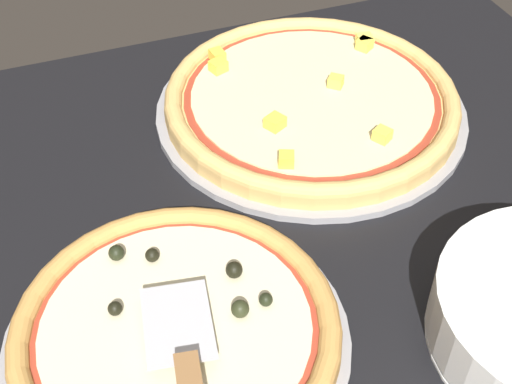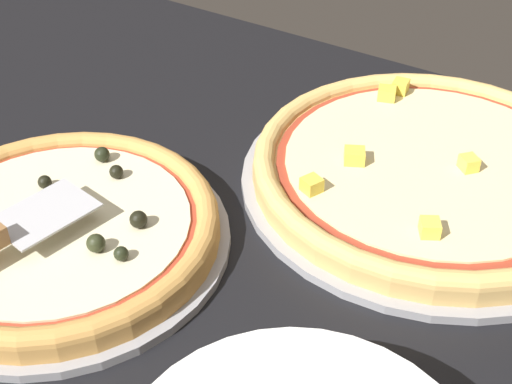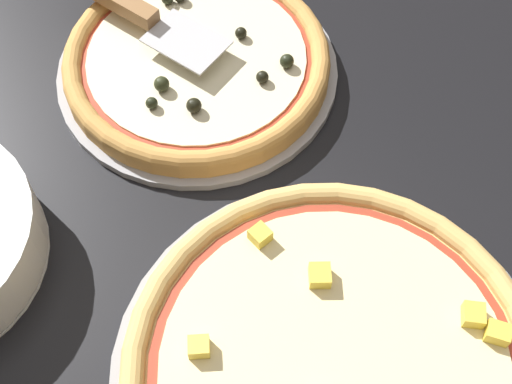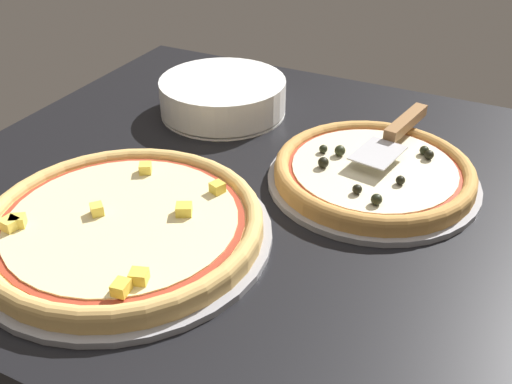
# 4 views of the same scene
# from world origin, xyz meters

# --- Properties ---
(ground_plane) EXTENTS (1.39, 0.97, 0.04)m
(ground_plane) POSITION_xyz_m (0.00, 0.00, -0.02)
(ground_plane) COLOR black
(pizza_pan_front) EXTENTS (0.35, 0.35, 0.01)m
(pizza_pan_front) POSITION_xyz_m (0.00, -0.08, 0.01)
(pizza_pan_front) COLOR #939399
(pizza_pan_front) RESTS_ON ground_plane
(pizza_front) EXTENTS (0.33, 0.33, 0.04)m
(pizza_front) POSITION_xyz_m (0.00, -0.08, 0.02)
(pizza_front) COLOR #C68E47
(pizza_front) RESTS_ON pizza_pan_front
(pizza_pan_back) EXTENTS (0.43, 0.43, 0.01)m
(pizza_pan_back) POSITION_xyz_m (0.28, 0.22, 0.01)
(pizza_pan_back) COLOR #939399
(pizza_pan_back) RESTS_ON ground_plane
(pizza_back) EXTENTS (0.40, 0.40, 0.04)m
(pizza_back) POSITION_xyz_m (0.28, 0.22, 0.03)
(pizza_back) COLOR #DBAD60
(pizza_back) RESTS_ON pizza_pan_back
(serving_spatula) EXTENTS (0.08, 0.23, 0.02)m
(serving_spatula) POSITION_xyz_m (-0.01, -0.18, 0.06)
(serving_spatula) COLOR #B7B7BC
(serving_spatula) RESTS_ON pizza_front
(plate_stack) EXTENTS (0.25, 0.25, 0.07)m
(plate_stack) POSITION_xyz_m (0.35, -0.20, 0.04)
(plate_stack) COLOR white
(plate_stack) RESTS_ON ground_plane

